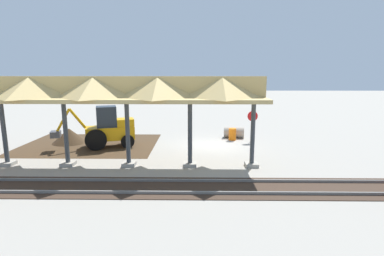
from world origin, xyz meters
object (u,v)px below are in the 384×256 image
concrete_pipe (234,132)px  stop_sign (253,120)px  traffic_barrel (232,134)px  backhoe (108,129)px

concrete_pipe → stop_sign: bearing=135.2°
concrete_pipe → traffic_barrel: 0.86m
concrete_pipe → traffic_barrel: bearing=75.3°
backhoe → concrete_pipe: bearing=-161.5°
backhoe → concrete_pipe: 9.56m
concrete_pipe → backhoe: bearing=18.5°
stop_sign → backhoe: (10.22, 1.83, -0.37)m
concrete_pipe → traffic_barrel: size_ratio=1.81×
stop_sign → concrete_pipe: bearing=-44.8°
stop_sign → backhoe: 10.39m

